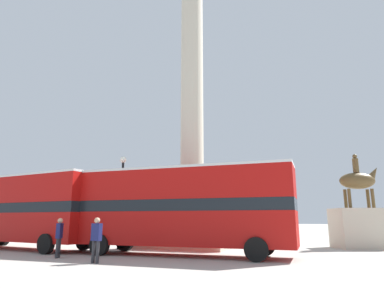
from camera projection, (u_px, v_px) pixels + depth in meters
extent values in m
plane|color=#ADA89E|center=(192.00, 247.00, 21.70)|extent=(200.00, 200.00, 0.00)
cube|color=#BCB29E|center=(192.00, 236.00, 21.84)|extent=(5.79, 5.79, 1.27)
cube|color=#BCB29E|center=(192.00, 216.00, 22.11)|extent=(4.17, 4.17, 1.27)
cube|color=#BCB29E|center=(192.00, 196.00, 22.38)|extent=(2.55, 2.55, 1.27)
cylinder|color=#BCB29E|center=(192.00, 52.00, 24.57)|extent=(1.56, 1.56, 19.28)
cube|color=#A80F0C|center=(181.00, 228.00, 16.62)|extent=(10.99, 3.17, 1.59)
cube|color=black|center=(182.00, 206.00, 16.85)|extent=(10.98, 3.13, 0.55)
cube|color=#A80F0C|center=(182.00, 185.00, 17.06)|extent=(10.99, 3.17, 1.45)
cube|color=silver|center=(182.00, 170.00, 17.23)|extent=(10.99, 3.17, 0.12)
cylinder|color=black|center=(265.00, 245.00, 16.32)|extent=(1.02, 0.37, 1.00)
cylinder|color=black|center=(256.00, 249.00, 14.10)|extent=(1.02, 0.37, 1.00)
cylinder|color=black|center=(125.00, 242.00, 18.81)|extent=(1.02, 0.37, 1.00)
cylinder|color=black|center=(99.00, 245.00, 16.58)|extent=(1.02, 0.37, 1.00)
cube|color=#A80F0C|center=(23.00, 227.00, 20.21)|extent=(10.69, 3.47, 1.57)
cube|color=black|center=(25.00, 208.00, 20.44)|extent=(10.68, 3.42, 0.55)
cube|color=#A80F0C|center=(27.00, 191.00, 20.66)|extent=(10.69, 3.47, 1.50)
cube|color=silver|center=(28.00, 178.00, 20.83)|extent=(10.69, 3.47, 0.12)
cylinder|color=black|center=(84.00, 241.00, 19.41)|extent=(1.02, 0.39, 1.00)
cylinder|color=black|center=(46.00, 244.00, 17.23)|extent=(1.02, 0.39, 1.00)
cylinder|color=black|center=(4.00, 238.00, 22.86)|extent=(1.02, 0.39, 1.00)
cube|color=#BCB29E|center=(362.00, 228.00, 20.69)|extent=(3.88, 3.40, 2.36)
ellipsoid|color=brown|center=(357.00, 181.00, 21.30)|extent=(2.44, 1.83, 1.02)
cone|color=brown|center=(373.00, 173.00, 21.40)|extent=(1.13, 0.91, 1.08)
cylinder|color=brown|center=(356.00, 166.00, 21.50)|extent=(0.36, 0.36, 0.90)
sphere|color=brown|center=(355.00, 156.00, 21.63)|extent=(0.28, 0.28, 0.28)
cylinder|color=brown|center=(368.00, 199.00, 21.34)|extent=(0.20, 0.20, 1.18)
cylinder|color=brown|center=(373.00, 198.00, 20.79)|extent=(0.20, 0.20, 1.18)
cylinder|color=brown|center=(346.00, 199.00, 21.34)|extent=(0.20, 0.20, 1.18)
cylinder|color=brown|center=(350.00, 198.00, 20.79)|extent=(0.20, 0.20, 1.18)
cylinder|color=black|center=(120.00, 246.00, 19.97)|extent=(0.31, 0.31, 0.40)
cylinder|color=black|center=(121.00, 205.00, 20.47)|extent=(0.14, 0.14, 5.10)
sphere|color=white|center=(123.00, 160.00, 21.06)|extent=(0.41, 0.41, 0.41)
cylinder|color=#28282D|center=(57.00, 248.00, 15.45)|extent=(0.14, 0.14, 0.86)
cylinder|color=#28282D|center=(59.00, 248.00, 15.70)|extent=(0.14, 0.14, 0.86)
cube|color=#191E51|center=(60.00, 231.00, 15.74)|extent=(0.37, 0.50, 0.68)
sphere|color=tan|center=(60.00, 221.00, 15.84)|extent=(0.23, 0.23, 0.23)
cylinder|color=#28282D|center=(98.00, 252.00, 13.65)|extent=(0.14, 0.14, 0.87)
cylinder|color=#28282D|center=(93.00, 252.00, 13.79)|extent=(0.14, 0.14, 0.87)
cube|color=#191E51|center=(97.00, 232.00, 13.89)|extent=(0.50, 0.27, 0.69)
sphere|color=tan|center=(97.00, 220.00, 13.98)|extent=(0.24, 0.24, 0.24)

